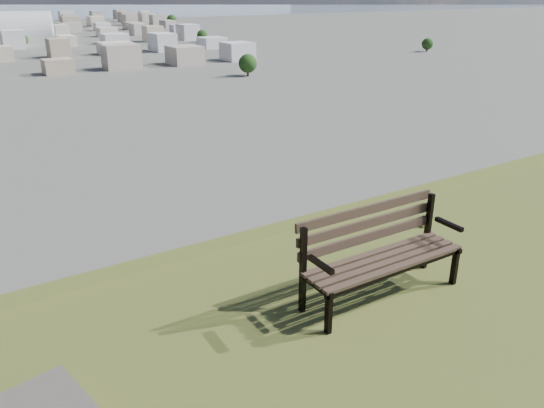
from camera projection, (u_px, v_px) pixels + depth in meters
park_bench at (378, 248)px, 5.08m from camera, size 1.68×0.56×0.87m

